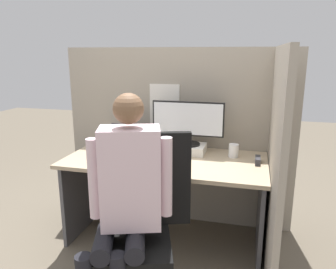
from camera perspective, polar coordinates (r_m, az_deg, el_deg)
The scene contains 13 objects.
ground_plane at distance 2.65m, azimuth -2.78°, elevation -21.95°, with size 12.00×12.00×0.00m, color #665B4C.
cubicle_panel_back at distance 3.01m, azimuth 1.57°, elevation -0.43°, with size 2.10×0.05×1.60m.
cubicle_panel_right at distance 2.47m, azimuth 17.90°, elevation -4.40°, with size 0.04×1.43×1.60m.
desk at distance 2.71m, azimuth -0.45°, elevation -7.59°, with size 1.60×0.78×0.73m.
paper_box at distance 2.79m, azimuth 3.38°, elevation -2.45°, with size 0.30×0.23×0.07m.
monitor at distance 2.74m, azimuth 3.46°, elevation 2.26°, with size 0.60×0.21×0.37m.
laptop at distance 2.89m, azimuth -6.65°, elevation -1.73°, with size 0.34×0.23×0.23m.
mouse at distance 2.56m, azimuth -3.28°, elevation -4.41°, with size 0.06×0.05×0.04m.
stapler at distance 2.62m, azimuth 15.36°, elevation -4.35°, with size 0.04×0.14×0.05m.
carrot_toy at distance 2.33m, azimuth 1.60°, elevation -6.19°, with size 0.04×0.16×0.04m.
office_chair at distance 2.11m, azimuth -4.30°, elevation -14.84°, with size 0.59×0.63×1.08m.
person at distance 1.90m, azimuth -7.43°, elevation -10.52°, with size 0.46×0.48×1.35m.
coffee_mug at distance 2.72m, azimuth 11.35°, elevation -2.78°, with size 0.08×0.08×0.11m.
Camera 1 is at (0.66, -2.04, 1.56)m, focal length 35.00 mm.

